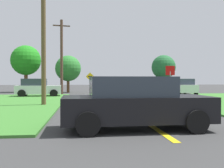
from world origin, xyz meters
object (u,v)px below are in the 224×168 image
(car_on_crossroad, at_px, (182,87))
(parked_car_near_building, at_px, (38,88))
(stop_sign, at_px, (170,76))
(car_behind_on_main_road, at_px, (135,103))
(pine_tree_center, at_px, (68,68))
(direction_sign, at_px, (90,80))
(oak_tree_right, at_px, (164,67))
(utility_pole_mid, at_px, (62,56))
(utility_pole_near, at_px, (43,37))
(oak_tree_left, at_px, (26,60))

(car_on_crossroad, relative_size, parked_car_near_building, 1.10)
(stop_sign, bearing_deg, car_on_crossroad, -115.33)
(car_behind_on_main_road, height_order, pine_tree_center, pine_tree_center)
(stop_sign, distance_m, direction_sign, 11.49)
(direction_sign, bearing_deg, oak_tree_right, 19.61)
(stop_sign, height_order, utility_pole_mid, utility_pole_mid)
(stop_sign, distance_m, utility_pole_near, 9.69)
(utility_pole_near, bearing_deg, car_on_crossroad, 41.19)
(oak_tree_right, bearing_deg, direction_sign, -160.39)
(car_on_crossroad, distance_m, utility_pole_mid, 13.00)
(stop_sign, distance_m, car_on_crossroad, 8.44)
(direction_sign, relative_size, oak_tree_right, 0.50)
(car_on_crossroad, distance_m, utility_pole_near, 16.98)
(car_on_crossroad, bearing_deg, oak_tree_left, 69.02)
(direction_sign, xyz_separation_m, oak_tree_right, (9.25, 3.30, 1.64))
(direction_sign, height_order, oak_tree_right, oak_tree_right)
(car_behind_on_main_road, height_order, car_on_crossroad, same)
(oak_tree_left, bearing_deg, car_behind_on_main_road, -71.97)
(utility_pole_near, distance_m, oak_tree_left, 18.46)
(stop_sign, relative_size, oak_tree_left, 0.45)
(parked_car_near_building, distance_m, oak_tree_right, 16.43)
(car_behind_on_main_road, distance_m, direction_sign, 21.39)
(parked_car_near_building, bearing_deg, oak_tree_left, 102.92)
(car_on_crossroad, distance_m, oak_tree_left, 18.69)
(direction_sign, relative_size, oak_tree_left, 0.41)
(direction_sign, bearing_deg, utility_pole_near, -102.94)
(parked_car_near_building, bearing_deg, car_on_crossroad, 5.35)
(stop_sign, relative_size, car_on_crossroad, 0.58)
(oak_tree_right, bearing_deg, car_behind_on_main_road, -109.06)
(stop_sign, relative_size, direction_sign, 1.10)
(car_behind_on_main_road, bearing_deg, oak_tree_left, 106.65)
(car_behind_on_main_road, bearing_deg, pine_tree_center, 96.20)
(utility_pole_near, height_order, oak_tree_right, utility_pole_near)
(car_behind_on_main_road, relative_size, oak_tree_left, 0.80)
(car_behind_on_main_road, relative_size, utility_pole_near, 0.59)
(oak_tree_left, xyz_separation_m, pine_tree_center, (5.15, -1.46, -1.01))
(oak_tree_right, bearing_deg, utility_pole_mid, -162.45)
(car_on_crossroad, relative_size, utility_pole_near, 0.57)
(stop_sign, height_order, oak_tree_left, oak_tree_left)
(stop_sign, bearing_deg, parked_car_near_building, -24.47)
(stop_sign, distance_m, oak_tree_left, 19.71)
(car_on_crossroad, height_order, oak_tree_right, oak_tree_right)
(car_behind_on_main_road, height_order, parked_car_near_building, same)
(car_on_crossroad, xyz_separation_m, pine_tree_center, (-11.95, 5.45, 2.05))
(parked_car_near_building, xyz_separation_m, utility_pole_mid, (1.80, 4.32, 3.24))
(stop_sign, bearing_deg, utility_pole_near, 23.30)
(stop_sign, bearing_deg, pine_tree_center, -56.21)
(car_on_crossroad, xyz_separation_m, parked_car_near_building, (-14.25, -2.38, -0.00))
(pine_tree_center, relative_size, oak_tree_right, 0.96)
(direction_sign, xyz_separation_m, pine_tree_center, (-2.51, 2.93, 1.42))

